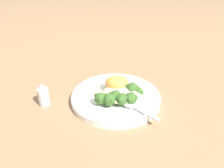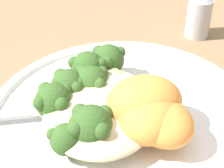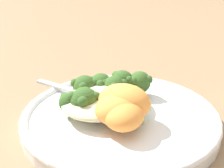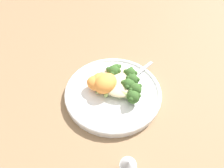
{
  "view_description": "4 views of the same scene",
  "coord_description": "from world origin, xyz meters",
  "views": [
    {
      "loc": [
        0.29,
        0.45,
        0.36
      ],
      "look_at": [
        0.03,
        -0.01,
        0.05
      ],
      "focal_mm": 35.0,
      "sensor_mm": 36.0,
      "label": 1
    },
    {
      "loc": [
        -0.23,
        -0.01,
        0.25
      ],
      "look_at": [
        0.04,
        0.01,
        0.04
      ],
      "focal_mm": 60.0,
      "sensor_mm": 36.0,
      "label": 2
    },
    {
      "loc": [
        -0.23,
        -0.25,
        0.22
      ],
      "look_at": [
        0.01,
        0.01,
        0.06
      ],
      "focal_mm": 50.0,
      "sensor_mm": 36.0,
      "label": 3
    },
    {
      "loc": [
        0.27,
        -0.16,
        0.37
      ],
      "look_at": [
        0.01,
        -0.0,
        0.04
      ],
      "focal_mm": 28.0,
      "sensor_mm": 36.0,
      "label": 4
    }
  ],
  "objects": [
    {
      "name": "broccoli_stalk_1",
      "position": [
        0.05,
        0.03,
        0.04
      ],
      "size": [
        0.08,
        0.09,
        0.03
      ],
      "rotation": [
        0.0,
        0.0,
        0.9
      ],
      "color": "#9EBC66",
      "rests_on": "plate"
    },
    {
      "name": "plate",
      "position": [
        0.02,
        0.0,
        0.01
      ],
      "size": [
        0.26,
        0.26,
        0.02
      ],
      "color": "white",
      "rests_on": "ground_plane"
    },
    {
      "name": "sweet_potato_chunk_0",
      "position": [
        0.01,
        -0.02,
        0.04
      ],
      "size": [
        0.07,
        0.08,
        0.04
      ],
      "primitive_type": "ellipsoid",
      "rotation": [
        0.0,
        0.0,
        5.1
      ],
      "color": "orange",
      "rests_on": "plate"
    },
    {
      "name": "broccoli_stalk_0",
      "position": [
        0.06,
        0.01,
        0.04
      ],
      "size": [
        0.1,
        0.07,
        0.03
      ],
      "rotation": [
        0.0,
        0.0,
        0.53
      ],
      "color": "#9EBC66",
      "rests_on": "plate"
    },
    {
      "name": "broccoli_stalk_6",
      "position": [
        -0.01,
        0.01,
        0.04
      ],
      "size": [
        0.08,
        0.08,
        0.04
      ],
      "rotation": [
        0.0,
        0.0,
        2.35
      ],
      "color": "#9EBC66",
      "rests_on": "plate"
    },
    {
      "name": "salt_shaker",
      "position": [
        0.2,
        -0.08,
        0.03
      ],
      "size": [
        0.03,
        0.03,
        0.07
      ],
      "color": "#B2B2B7",
      "rests_on": "ground_plane"
    },
    {
      "name": "quinoa_mound",
      "position": [
        0.01,
        0.02,
        0.03
      ],
      "size": [
        0.12,
        0.1,
        0.02
      ],
      "primitive_type": "ellipsoid",
      "color": "beige",
      "rests_on": "plate"
    },
    {
      "name": "ground_plane",
      "position": [
        0.0,
        0.0,
        0.0
      ],
      "size": [
        4.0,
        4.0,
        0.0
      ],
      "primitive_type": "plane",
      "color": "#846647"
    },
    {
      "name": "broccoli_stalk_2",
      "position": [
        0.03,
        0.02,
        0.04
      ],
      "size": [
        0.05,
        0.08,
        0.03
      ],
      "rotation": [
        0.0,
        0.0,
        1.16
      ],
      "color": "#9EBC66",
      "rests_on": "plate"
    },
    {
      "name": "broccoli_stalk_5",
      "position": [
        -0.01,
        0.02,
        0.03
      ],
      "size": [
        0.08,
        0.09,
        0.03
      ],
      "rotation": [
        0.0,
        0.0,
        2.29
      ],
      "color": "#9EBC66",
      "rests_on": "plate"
    },
    {
      "name": "broccoli_stalk_3",
      "position": [
        0.03,
        0.04,
        0.04
      ],
      "size": [
        0.04,
        0.12,
        0.03
      ],
      "rotation": [
        0.0,
        0.0,
        1.37
      ],
      "color": "#9EBC66",
      "rests_on": "plate"
    },
    {
      "name": "broccoli_stalk_4",
      "position": [
        0.01,
        0.04,
        0.04
      ],
      "size": [
        0.04,
        0.11,
        0.03
      ],
      "rotation": [
        0.0,
        0.0,
        1.69
      ],
      "color": "#9EBC66",
      "rests_on": "plate"
    },
    {
      "name": "sweet_potato_chunk_1",
      "position": [
        0.0,
        -0.02,
        0.04
      ],
      "size": [
        0.07,
        0.06,
        0.04
      ],
      "primitive_type": "ellipsoid",
      "rotation": [
        0.0,
        0.0,
        6.15
      ],
      "color": "orange",
      "rests_on": "plate"
    },
    {
      "name": "sweet_potato_chunk_2",
      "position": [
        -0.01,
        -0.03,
        0.04
      ],
      "size": [
        0.08,
        0.08,
        0.03
      ],
      "primitive_type": "ellipsoid",
      "rotation": [
        0.0,
        0.0,
        3.94
      ],
      "color": "orange",
      "rests_on": "plate"
    },
    {
      "name": "spoon",
      "position": [
        0.01,
        0.07,
        0.03
      ],
      "size": [
        0.05,
        0.12,
        0.01
      ],
      "rotation": [
        0.0,
        0.0,
        1.82
      ],
      "color": "silver",
      "rests_on": "plate"
    },
    {
      "name": "sweet_potato_chunk_3",
      "position": [
        0.01,
        -0.02,
        0.04
      ],
      "size": [
        0.06,
        0.06,
        0.04
      ],
      "primitive_type": "ellipsoid",
      "rotation": [
        0.0,
        0.0,
        5.38
      ],
      "color": "orange",
      "rests_on": "plate"
    }
  ]
}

